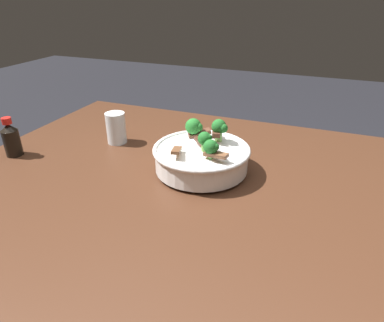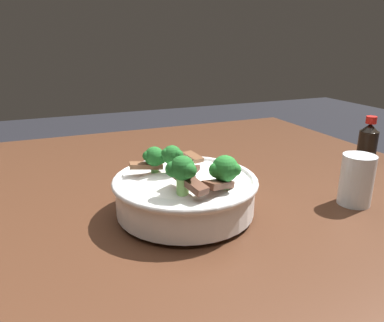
% 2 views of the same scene
% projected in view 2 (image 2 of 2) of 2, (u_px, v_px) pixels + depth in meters
% --- Properties ---
extents(dining_table, '(1.35, 1.08, 0.80)m').
position_uv_depth(dining_table, '(149.00, 246.00, 0.78)').
color(dining_table, '#472819').
rests_on(dining_table, ground).
extents(rice_bowl, '(0.25, 0.25, 0.13)m').
position_uv_depth(rice_bowl, '(185.00, 190.00, 0.64)').
color(rice_bowl, white).
rests_on(rice_bowl, dining_table).
extents(drinking_glass, '(0.06, 0.06, 0.10)m').
position_uv_depth(drinking_glass, '(356.00, 182.00, 0.68)').
color(drinking_glass, white).
rests_on(drinking_glass, dining_table).
extents(soy_sauce_bottle, '(0.05, 0.05, 0.11)m').
position_uv_depth(soy_sauce_bottle, '(368.00, 141.00, 0.93)').
color(soy_sauce_bottle, black).
rests_on(soy_sauce_bottle, dining_table).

